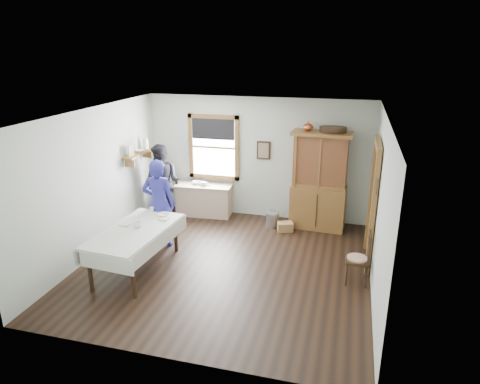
{
  "coord_description": "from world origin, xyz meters",
  "views": [
    {
      "loc": [
        1.99,
        -6.52,
        3.74
      ],
      "look_at": [
        0.19,
        0.3,
        1.31
      ],
      "focal_mm": 32.0,
      "sensor_mm": 36.0,
      "label": 1
    }
  ],
  "objects_px": {
    "spindle_chair": "(358,258)",
    "china_hutch": "(319,181)",
    "pail": "(273,219)",
    "woman_blue": "(159,206)",
    "wicker_basket": "(285,227)",
    "work_counter": "(204,200)",
    "figure_dark": "(163,186)",
    "dining_table": "(136,250)"
  },
  "relations": [
    {
      "from": "spindle_chair",
      "to": "china_hutch",
      "type": "bearing_deg",
      "value": 109.65
    },
    {
      "from": "china_hutch",
      "to": "spindle_chair",
      "type": "distance_m",
      "value": 2.37
    },
    {
      "from": "work_counter",
      "to": "pail",
      "type": "xyz_separation_m",
      "value": [
        1.65,
        -0.22,
        -0.21
      ]
    },
    {
      "from": "work_counter",
      "to": "figure_dark",
      "type": "relative_size",
      "value": 0.81
    },
    {
      "from": "spindle_chair",
      "to": "dining_table",
      "type": "bearing_deg",
      "value": -173.54
    },
    {
      "from": "pail",
      "to": "wicker_basket",
      "type": "relative_size",
      "value": 0.97
    },
    {
      "from": "china_hutch",
      "to": "pail",
      "type": "height_order",
      "value": "china_hutch"
    },
    {
      "from": "pail",
      "to": "wicker_basket",
      "type": "distance_m",
      "value": 0.37
    },
    {
      "from": "work_counter",
      "to": "wicker_basket",
      "type": "distance_m",
      "value": 2.02
    },
    {
      "from": "wicker_basket",
      "to": "woman_blue",
      "type": "relative_size",
      "value": 0.2
    },
    {
      "from": "wicker_basket",
      "to": "woman_blue",
      "type": "distance_m",
      "value": 2.69
    },
    {
      "from": "spindle_chair",
      "to": "woman_blue",
      "type": "xyz_separation_m",
      "value": [
        -3.73,
        0.48,
        0.35
      ]
    },
    {
      "from": "dining_table",
      "to": "figure_dark",
      "type": "height_order",
      "value": "figure_dark"
    },
    {
      "from": "dining_table",
      "to": "wicker_basket",
      "type": "xyz_separation_m",
      "value": [
        2.24,
        2.3,
        -0.28
      ]
    },
    {
      "from": "work_counter",
      "to": "figure_dark",
      "type": "bearing_deg",
      "value": -153.04
    },
    {
      "from": "wicker_basket",
      "to": "woman_blue",
      "type": "bearing_deg",
      "value": -150.49
    },
    {
      "from": "dining_table",
      "to": "spindle_chair",
      "type": "xyz_separation_m",
      "value": [
        3.71,
        0.54,
        0.07
      ]
    },
    {
      "from": "china_hutch",
      "to": "woman_blue",
      "type": "xyz_separation_m",
      "value": [
        -2.89,
        -1.66,
        -0.24
      ]
    },
    {
      "from": "china_hutch",
      "to": "woman_blue",
      "type": "distance_m",
      "value": 3.34
    },
    {
      "from": "spindle_chair",
      "to": "wicker_basket",
      "type": "bearing_deg",
      "value": 128.04
    },
    {
      "from": "pail",
      "to": "woman_blue",
      "type": "distance_m",
      "value": 2.53
    },
    {
      "from": "spindle_chair",
      "to": "pail",
      "type": "relative_size",
      "value": 2.91
    },
    {
      "from": "dining_table",
      "to": "spindle_chair",
      "type": "distance_m",
      "value": 3.75
    },
    {
      "from": "woman_blue",
      "to": "figure_dark",
      "type": "bearing_deg",
      "value": -76.26
    },
    {
      "from": "figure_dark",
      "to": "work_counter",
      "type": "bearing_deg",
      "value": 35.17
    },
    {
      "from": "dining_table",
      "to": "spindle_chair",
      "type": "bearing_deg",
      "value": 8.21
    },
    {
      "from": "china_hutch",
      "to": "wicker_basket",
      "type": "relative_size",
      "value": 6.48
    },
    {
      "from": "spindle_chair",
      "to": "woman_blue",
      "type": "distance_m",
      "value": 3.77
    },
    {
      "from": "china_hutch",
      "to": "woman_blue",
      "type": "relative_size",
      "value": 1.29
    },
    {
      "from": "woman_blue",
      "to": "dining_table",
      "type": "bearing_deg",
      "value": 83.4
    },
    {
      "from": "pail",
      "to": "woman_blue",
      "type": "bearing_deg",
      "value": -142.95
    },
    {
      "from": "woman_blue",
      "to": "figure_dark",
      "type": "height_order",
      "value": "woman_blue"
    },
    {
      "from": "pail",
      "to": "woman_blue",
      "type": "relative_size",
      "value": 0.19
    },
    {
      "from": "work_counter",
      "to": "pail",
      "type": "bearing_deg",
      "value": -11.75
    },
    {
      "from": "china_hutch",
      "to": "pail",
      "type": "relative_size",
      "value": 6.71
    },
    {
      "from": "pail",
      "to": "china_hutch",
      "type": "bearing_deg",
      "value": 11.1
    },
    {
      "from": "pail",
      "to": "woman_blue",
      "type": "xyz_separation_m",
      "value": [
        -1.95,
        -1.47,
        0.65
      ]
    },
    {
      "from": "dining_table",
      "to": "figure_dark",
      "type": "bearing_deg",
      "value": 102.51
    },
    {
      "from": "spindle_chair",
      "to": "figure_dark",
      "type": "xyz_separation_m",
      "value": [
        -4.21,
        1.71,
        0.34
      ]
    },
    {
      "from": "dining_table",
      "to": "woman_blue",
      "type": "distance_m",
      "value": 1.1
    },
    {
      "from": "woman_blue",
      "to": "pail",
      "type": "bearing_deg",
      "value": -150.59
    },
    {
      "from": "figure_dark",
      "to": "woman_blue",
      "type": "bearing_deg",
      "value": -64.59
    }
  ]
}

